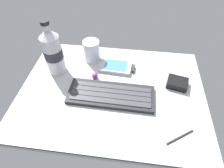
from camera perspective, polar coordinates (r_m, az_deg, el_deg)
name	(u,v)px	position (r cm, az deg, el deg)	size (l,w,h in cm)	color
ground_plane	(112,92)	(66.88, -0.03, -2.46)	(64.00, 48.00, 2.80)	#B7BABC
keyboard	(112,95)	(63.77, 0.05, -3.28)	(29.16, 11.43, 1.70)	#232328
handheld_device	(117,67)	(73.73, 1.66, 5.27)	(13.12, 8.31, 1.50)	#B7BABF
juice_cup	(92,51)	(76.30, -6.15, 9.77)	(6.40, 6.40, 8.50)	silver
water_bottle	(53,52)	(70.56, -17.45, 9.32)	(6.73, 6.73, 20.80)	silver
charger_block	(177,83)	(70.70, 19.09, 0.28)	(7.00, 5.60, 2.40)	black
trackball_mouse	(95,76)	(69.77, -5.19, 2.48)	(2.20, 2.20, 2.20)	purple
stylus_pen	(180,137)	(59.09, 19.90, -14.79)	(0.70, 0.70, 9.50)	#26262B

